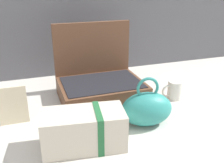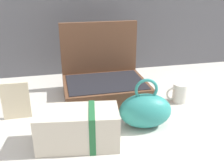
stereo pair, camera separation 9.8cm
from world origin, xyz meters
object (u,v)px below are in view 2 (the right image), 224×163
(open_suitcase, at_px, (104,82))
(cream_toiletry_bag, at_px, (79,128))
(teal_pouch_handbag, at_px, (145,110))
(info_card_left, at_px, (16,101))
(coffee_mug, at_px, (180,93))

(open_suitcase, height_order, cream_toiletry_bag, open_suitcase)
(cream_toiletry_bag, bearing_deg, teal_pouch_handbag, 12.96)
(open_suitcase, xyz_separation_m, info_card_left, (-0.38, -0.13, 0.00))
(open_suitcase, xyz_separation_m, teal_pouch_handbag, (0.10, -0.30, -0.01))
(open_suitcase, height_order, info_card_left, open_suitcase)
(coffee_mug, relative_size, info_card_left, 0.68)
(teal_pouch_handbag, bearing_deg, cream_toiletry_bag, -167.04)
(cream_toiletry_bag, relative_size, info_card_left, 1.86)
(coffee_mug, bearing_deg, cream_toiletry_bag, -154.99)
(info_card_left, bearing_deg, cream_toiletry_bag, -44.91)
(teal_pouch_handbag, relative_size, coffee_mug, 2.05)
(coffee_mug, distance_m, info_card_left, 0.71)
(open_suitcase, bearing_deg, coffee_mug, -22.57)
(cream_toiletry_bag, xyz_separation_m, info_card_left, (-0.23, 0.23, 0.01))
(coffee_mug, bearing_deg, info_card_left, 179.60)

